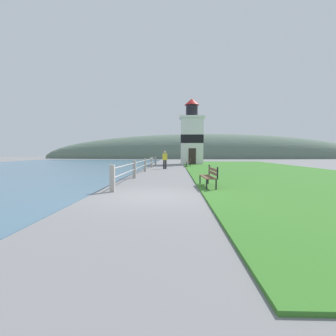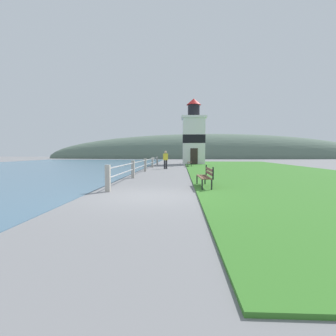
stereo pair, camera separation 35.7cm
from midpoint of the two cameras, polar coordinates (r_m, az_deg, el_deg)
ground_plane at (r=9.04m, az=-4.47°, el=-6.21°), size 160.00×160.00×0.00m
grass_verge at (r=22.95m, az=18.88°, el=-0.44°), size 12.00×39.09×0.06m
water_strip at (r=26.69m, az=-32.98°, el=-0.34°), size 24.00×62.54×0.01m
seawall_railing at (r=20.61m, az=-5.51°, el=0.91°), size 0.18×21.33×1.03m
park_bench_near at (r=11.23m, az=8.14°, el=-1.56°), size 0.56×1.95×0.94m
park_bench_midway at (r=27.63m, az=4.26°, el=1.42°), size 0.54×1.95×0.94m
lighthouse at (r=33.59m, az=4.87°, el=6.81°), size 3.13×3.13×8.27m
person_strolling at (r=23.73m, az=-1.13°, el=1.95°), size 0.45×0.35×1.64m
distant_hillside at (r=65.31m, az=7.93°, el=2.09°), size 80.00×16.00×12.00m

